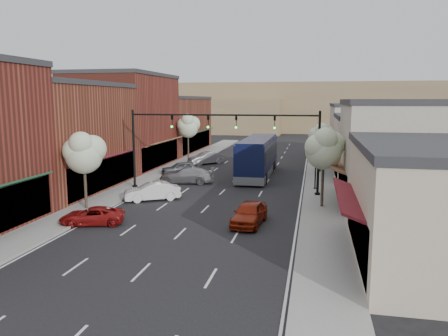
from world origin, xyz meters
The scene contains 29 objects.
ground centered at (0.00, 0.00, 0.00)m, with size 160.00×160.00×0.00m, color black.
sidewalk_left centered at (-8.40, 18.50, 0.07)m, with size 2.80×73.00×0.15m, color gray.
sidewalk_right centered at (8.40, 18.50, 0.07)m, with size 2.80×73.00×0.15m, color gray.
curb_left centered at (-7.00, 18.50, 0.07)m, with size 0.25×73.00×0.17m, color gray.
curb_right centered at (7.00, 18.50, 0.07)m, with size 0.25×73.00×0.17m, color gray.
bldg_left_midnear centered at (-14.23, 6.00, 4.66)m, with size 10.14×14.10×9.40m.
bldg_left_midfar centered at (-14.24, 20.00, 5.40)m, with size 10.14×14.10×10.90m.
bldg_left_far centered at (-14.22, 36.00, 4.16)m, with size 10.14×18.10×8.40m.
bldg_right_near centered at (13.69, -6.00, 2.92)m, with size 9.14×12.10×5.90m.
bldg_right_midnear centered at (13.72, 6.00, 3.91)m, with size 9.14×12.10×7.90m.
bldg_right_midfar centered at (13.70, 18.00, 3.17)m, with size 9.14×12.10×6.40m.
bldg_right_far centered at (13.71, 32.00, 3.66)m, with size 9.14×16.10×7.40m.
hill_far centered at (0.00, 90.00, 6.00)m, with size 120.00×30.00×12.00m, color #7A6647.
hill_near centered at (-25.00, 78.00, 4.00)m, with size 50.00×20.00×8.00m, color #7A6647.
signal_mast_right centered at (5.62, 8.00, 4.62)m, with size 8.22×0.46×7.00m.
signal_mast_left centered at (-5.62, 8.00, 4.62)m, with size 8.22×0.46×7.00m.
tree_right_near centered at (8.35, 3.94, 4.45)m, with size 2.85×2.65×5.95m.
tree_right_far centered at (8.35, 19.94, 3.99)m, with size 2.85×2.65×5.43m.
tree_left_near centered at (-8.25, -0.06, 4.22)m, with size 2.85×2.65×5.69m.
tree_left_far centered at (-8.25, 25.94, 4.60)m, with size 2.85×2.65×6.13m.
lamp_post_near centered at (7.80, 10.50, 3.01)m, with size 0.44×0.44×4.44m.
lamp_post_far centered at (7.80, 28.00, 3.01)m, with size 0.44×0.44×4.44m.
coach_bus centered at (1.93, 16.74, 2.05)m, with size 2.89×12.96×3.96m.
red_hatchback centered at (3.72, -1.27, 0.73)m, with size 1.73×4.30×1.47m, color maroon.
parked_car_a centered at (-6.05, -3.29, 0.56)m, with size 1.85×4.01×1.12m, color maroon.
parked_car_b centered at (-4.78, 3.90, 0.72)m, with size 1.52×4.36×1.44m, color silver.
parked_car_c centered at (-4.20, 11.37, 0.75)m, with size 2.10×5.17×1.50m, color gray.
parked_car_d centered at (-6.20, 15.87, 0.69)m, with size 1.62×4.03×1.37m, color #53555A.
parked_car_e centered at (-5.39, 23.83, 0.75)m, with size 1.59×4.55×1.50m, color #9C9CA1.
Camera 1 is at (7.62, -27.91, 7.84)m, focal length 35.00 mm.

